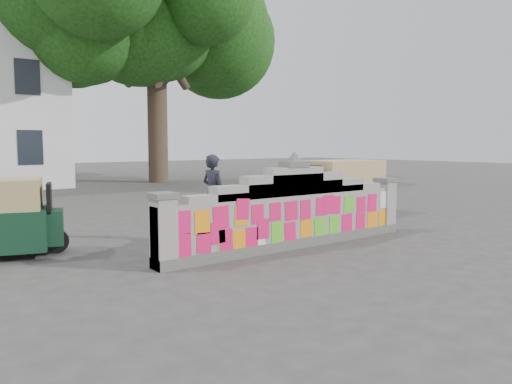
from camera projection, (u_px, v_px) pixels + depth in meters
ground at (294, 247)px, 10.47m from camera, size 100.00×100.00×0.00m
parapet_wall at (294, 212)px, 10.39m from camera, size 6.48×0.44×2.01m
shade_tree at (156, 20)px, 27.42m from camera, size 12.00×10.00×12.00m
cyclist_bike at (214, 220)px, 10.98m from camera, size 1.98×1.02×0.99m
cyclist_rider at (214, 204)px, 10.94m from camera, size 0.52×0.68×1.68m
pedestrian at (301, 196)px, 13.09m from camera, size 0.94×0.97×1.58m
rickshaw_right at (341, 187)px, 15.00m from camera, size 3.01×1.40×1.67m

